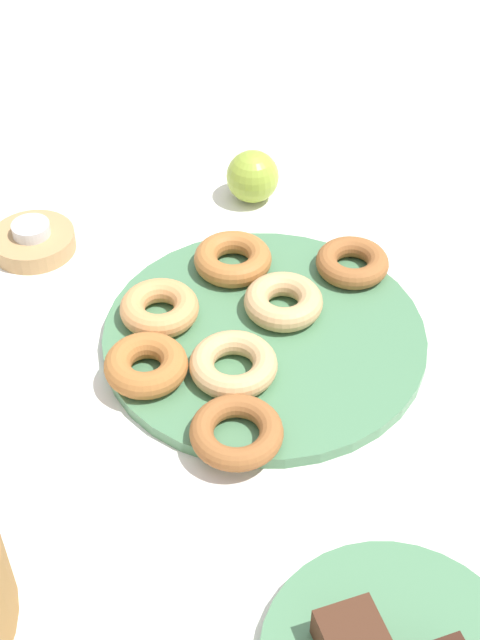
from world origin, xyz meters
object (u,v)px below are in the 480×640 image
donut_4 (352,263)px  brownie_far (350,636)px  donut_1 (233,259)px  apple (253,176)px  donut_0 (237,432)px  tealight (31,229)px  donut_plate (264,336)px  donut_2 (159,308)px  candle_holder (33,242)px  donut_5 (233,365)px  donut_6 (146,365)px  donut_3 (283,302)px

donut_4 → brownie_far: 0.47m
donut_1 → apple: (0.13, -0.10, 0.01)m
donut_0 → tealight: bearing=10.7°
donut_plate → donut_4: 0.15m
donut_2 → candle_holder: (0.20, 0.08, -0.02)m
donut_2 → donut_5: 0.12m
donut_plate → candle_holder: candle_holder is taller
donut_6 → candle_holder: 0.28m
tealight → candle_holder: bearing=0.0°
tealight → donut_5: bearing=-160.2°
donut_4 → donut_5: (-0.08, 0.20, 0.00)m
donut_4 → tealight: bearing=53.5°
donut_2 → donut_4: (-0.03, -0.23, -0.00)m
donut_4 → donut_5: bearing=112.6°
donut_2 → apple: apple is taller
donut_plate → donut_5: size_ratio=3.86×
donut_0 → donut_3: size_ratio=1.03×
donut_6 → candle_holder: size_ratio=0.85×
candle_holder → donut_4: bearing=-126.5°
donut_plate → tealight: (0.27, 0.17, 0.02)m
donut_2 → brownie_far: size_ratio=1.78×
donut_3 → donut_5: donut_3 is taller
donut_6 → donut_2: bearing=-32.7°
donut_6 → tealight: bearing=6.8°
donut_0 → donut_1: size_ratio=0.99×
donut_plate → candle_holder: bearing=32.1°
donut_3 → candle_holder: bearing=39.1°
donut_3 → candle_holder: size_ratio=0.86×
apple → donut_4: bearing=-173.3°
donut_4 → candle_holder: size_ratio=0.84×
candle_holder → donut_6: bearing=-173.2°
donut_5 → donut_0: bearing=154.4°
donut_1 → donut_4: bearing=-119.9°
donut_3 → donut_4: (0.02, -0.11, -0.00)m
donut_2 → candle_holder: bearing=22.0°
donut_plate → tealight: size_ratio=7.69×
donut_plate → brownie_far: (-0.35, 0.12, 0.02)m
donut_1 → donut_6: (-0.11, 0.16, 0.00)m
brownie_far → donut_4: bearing=-33.3°
donut_plate → donut_3: 0.04m
donut_3 → donut_6: same height
donut_0 → donut_6: bearing=19.3°
donut_6 → brownie_far: (-0.35, -0.02, 0.00)m
donut_1 → candle_holder: 0.25m
candle_holder → donut_0: bearing=-169.3°
donut_6 → brownie_far: size_ratio=1.77×
donut_1 → tealight: bearing=49.9°
donut_0 → tealight: (0.39, 0.07, 0.00)m
donut_2 → donut_6: size_ratio=1.01×
donut_5 → donut_plate: bearing=-55.7°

